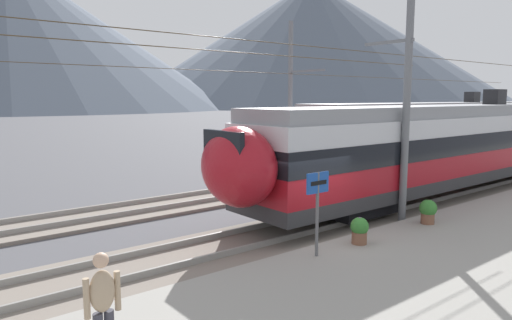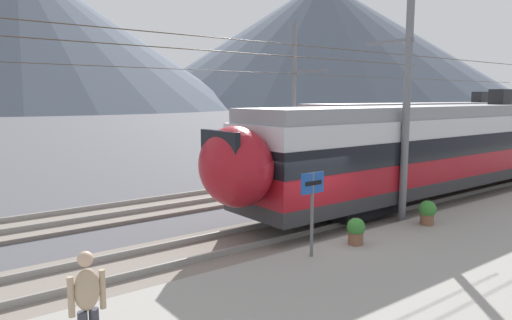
{
  "view_description": "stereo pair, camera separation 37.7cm",
  "coord_description": "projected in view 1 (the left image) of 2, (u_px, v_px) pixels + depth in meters",
  "views": [
    {
      "loc": [
        -9.22,
        -9.15,
        4.18
      ],
      "look_at": [
        1.04,
        3.7,
        1.95
      ],
      "focal_mm": 32.56,
      "sensor_mm": 36.0,
      "label": 1
    },
    {
      "loc": [
        -8.92,
        -9.38,
        4.18
      ],
      "look_at": [
        1.04,
        3.7,
        1.95
      ],
      "focal_mm": 32.56,
      "sensor_mm": 36.0,
      "label": 2
    }
  ],
  "objects": [
    {
      "name": "ground_plane",
      "position": [
        308.0,
        244.0,
        13.35
      ],
      "size": [
        400.0,
        400.0,
        0.0
      ],
      "primitive_type": "plane",
      "color": "#4C4C51"
    },
    {
      "name": "train_near_platform",
      "position": [
        449.0,
        144.0,
        19.64
      ],
      "size": [
        23.69,
        2.88,
        4.27
      ],
      "color": "#2D2D30",
      "rests_on": "track_near"
    },
    {
      "name": "mountain_right_ridge",
      "position": [
        311.0,
        44.0,
        229.06
      ],
      "size": [
        189.45,
        189.45,
        60.81
      ],
      "primitive_type": "cone",
      "color": "#515B6B",
      "rests_on": "ground"
    },
    {
      "name": "train_far_track",
      "position": [
        438.0,
        128.0,
        29.37
      ],
      "size": [
        25.27,
        3.0,
        4.27
      ],
      "color": "#2D2D30",
      "rests_on": "track_far"
    },
    {
      "name": "platform_slab",
      "position": [
        469.0,
        291.0,
        9.66
      ],
      "size": [
        120.0,
        7.61,
        0.35
      ],
      "primitive_type": "cube",
      "color": "gray",
      "rests_on": "ground"
    },
    {
      "name": "mountain_central_peak",
      "position": [
        8.0,
        33.0,
        166.84
      ],
      "size": [
        161.9,
        161.9,
        53.93
      ],
      "primitive_type": "cone",
      "color": "#515B6B",
      "rests_on": "ground"
    },
    {
      "name": "catenary_mast_far_side",
      "position": [
        292.0,
        98.0,
        24.13
      ],
      "size": [
        38.07,
        2.54,
        8.05
      ],
      "color": "slate",
      "rests_on": "ground"
    },
    {
      "name": "catenary_mast_mid",
      "position": [
        404.0,
        106.0,
        14.87
      ],
      "size": [
        38.07,
        1.85,
        7.47
      ],
      "color": "slate",
      "rests_on": "ground"
    },
    {
      "name": "track_near",
      "position": [
        284.0,
        233.0,
        14.13
      ],
      "size": [
        120.0,
        3.0,
        0.28
      ],
      "color": "slate",
      "rests_on": "ground"
    },
    {
      "name": "potted_plant_by_shelter",
      "position": [
        359.0,
        229.0,
        12.17
      ],
      "size": [
        0.48,
        0.48,
        0.71
      ],
      "color": "brown",
      "rests_on": "platform_slab"
    },
    {
      "name": "potted_plant_platform_edge",
      "position": [
        428.0,
        210.0,
        14.12
      ],
      "size": [
        0.53,
        0.53,
        0.74
      ],
      "color": "brown",
      "rests_on": "platform_slab"
    },
    {
      "name": "platform_sign",
      "position": [
        318.0,
        195.0,
        11.08
      ],
      "size": [
        0.7,
        0.08,
        2.06
      ],
      "color": "#59595B",
      "rests_on": "platform_slab"
    },
    {
      "name": "passenger_walking",
      "position": [
        103.0,
        304.0,
        6.53
      ],
      "size": [
        0.53,
        0.22,
        1.69
      ],
      "color": "#383842",
      "rests_on": "platform_slab"
    },
    {
      "name": "track_far",
      "position": [
        190.0,
        201.0,
        18.46
      ],
      "size": [
        120.0,
        3.0,
        0.28
      ],
      "color": "slate",
      "rests_on": "ground"
    }
  ]
}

